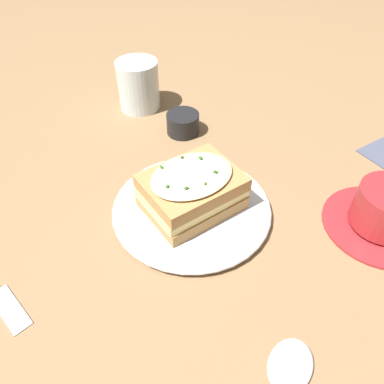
{
  "coord_description": "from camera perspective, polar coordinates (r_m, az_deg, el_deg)",
  "views": [
    {
      "loc": [
        -0.22,
        0.28,
        0.39
      ],
      "look_at": [
        0.01,
        -0.0,
        0.04
      ],
      "focal_mm": 35.0,
      "sensor_mm": 36.0,
      "label": 1
    }
  ],
  "objects": [
    {
      "name": "sandwich",
      "position": [
        0.51,
        0.12,
        0.4
      ],
      "size": [
        0.13,
        0.15,
        0.06
      ],
      "rotation": [
        0.0,
        0.0,
        4.45
      ],
      "color": "#B2844C",
      "rests_on": "dinner_plate"
    },
    {
      "name": "ground_plane",
      "position": [
        0.53,
        1.17,
        -3.87
      ],
      "size": [
        2.4,
        2.4,
        0.0
      ],
      "primitive_type": "plane",
      "color": "olive"
    },
    {
      "name": "dinner_plate",
      "position": [
        0.53,
        0.0,
        -2.52
      ],
      "size": [
        0.22,
        0.22,
        0.01
      ],
      "color": "white",
      "rests_on": "ground_plane"
    },
    {
      "name": "water_glass",
      "position": [
        0.75,
        -8.17,
        15.8
      ],
      "size": [
        0.08,
        0.08,
        0.09
      ],
      "primitive_type": "cylinder",
      "color": "silver",
      "rests_on": "ground_plane"
    },
    {
      "name": "spoon",
      "position": [
        0.42,
        14.2,
        -25.24
      ],
      "size": [
        0.05,
        0.18,
        0.01
      ],
      "rotation": [
        0.0,
        0.0,
        3.27
      ],
      "color": "silver",
      "rests_on": "ground_plane"
    },
    {
      "name": "condiment_pot",
      "position": [
        0.68,
        -1.4,
        10.42
      ],
      "size": [
        0.06,
        0.06,
        0.04
      ],
      "primitive_type": "cylinder",
      "color": "black",
      "rests_on": "ground_plane"
    }
  ]
}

